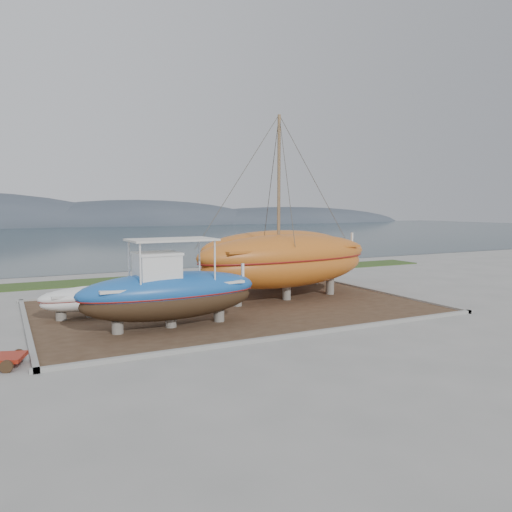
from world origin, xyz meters
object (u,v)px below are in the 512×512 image
white_dinghy (91,302)px  orange_sailboat (287,209)px  orange_bare_hull (277,260)px  blue_caique (170,283)px

white_dinghy → orange_sailboat: bearing=-9.5°
white_dinghy → orange_bare_hull: (11.12, 3.04, 1.01)m
orange_sailboat → orange_bare_hull: orange_sailboat is taller
blue_caique → orange_sailboat: size_ratio=0.71×
orange_sailboat → white_dinghy: bearing=171.0°
white_dinghy → orange_sailboat: orange_sailboat is taller
orange_bare_hull → blue_caique: bearing=-150.0°
white_dinghy → blue_caique: bearing=-60.9°
orange_sailboat → orange_bare_hull: (1.41, 3.47, -3.02)m
blue_caique → white_dinghy: blue_caique is taller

